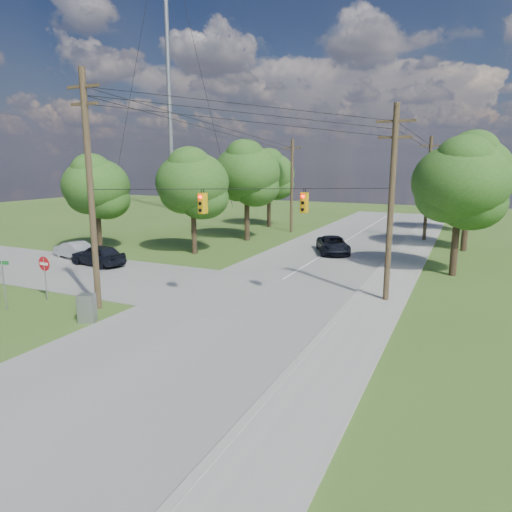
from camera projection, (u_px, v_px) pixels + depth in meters
The scene contains 23 objects.
ground at pixel (166, 323), 21.77m from camera, with size 140.00×140.00×0.00m, color #395A1E.
main_road at pixel (249, 300), 25.38m from camera, with size 10.00×100.00×0.03m, color gray.
sidewalk_east at pixel (371, 316), 22.59m from camera, with size 2.60×100.00×0.12m, color #9C9A92.
pole_sw at pixel (90, 189), 22.79m from camera, with size 2.00×0.32×12.00m.
pole_ne at pixel (391, 202), 24.08m from camera, with size 2.00×0.32×10.50m.
pole_north_e at pixel (428, 188), 43.67m from camera, with size 2.00×0.32×10.00m.
pole_north_w at pixel (292, 185), 49.45m from camera, with size 2.00×0.32×10.00m.
power_lines at pixel (286, 137), 29.56m from camera, with size 13.93×29.62×4.93m.
traffic_signals at pixel (254, 202), 23.54m from camera, with size 4.91×3.27×1.05m.
radio_mast at pixel (168, 65), 71.38m from camera, with size 0.70×0.70×45.00m, color gray.
tree_w_near at pixel (193, 183), 37.22m from camera, with size 6.00×6.00×8.40m.
tree_w_mid at pixel (247, 173), 43.77m from camera, with size 6.40×6.40×9.22m.
tree_w_far at pixel (269, 174), 53.54m from camera, with size 6.00×6.00×8.73m.
tree_e_near at pixel (460, 182), 29.74m from camera, with size 6.20×6.20×8.81m.
tree_e_mid at pixel (471, 170), 38.27m from camera, with size 6.60×6.60×9.64m.
tree_e_far at pixel (460, 178), 49.53m from camera, with size 5.80×5.80×8.32m.
tree_cross_n at pixel (96, 186), 38.39m from camera, with size 5.60×5.60×7.91m.
car_cross_dark at pixel (98, 255), 33.78m from camera, with size 1.85×4.59×1.56m, color black.
car_cross_silver at pixel (73, 249), 36.43m from camera, with size 1.45×4.15×1.37m, color #A9ABB0.
car_main_north at pixel (333, 245), 38.38m from camera, with size 2.35×5.10×1.42m, color black.
control_cabinet at pixel (87, 308), 21.78m from camera, with size 0.77×0.55×1.38m, color gray.
do_not_enter_sign at pixel (45, 268), 25.15m from camera, with size 0.82×0.08×2.46m.
street_name_sign at pixel (4, 279), 23.35m from camera, with size 0.77×0.24×2.63m.
Camera 1 is at (12.66, -16.92, 7.50)m, focal length 32.00 mm.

